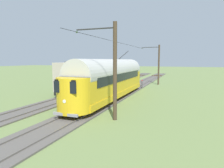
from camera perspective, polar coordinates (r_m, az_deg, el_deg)
name	(u,v)px	position (r m, az deg, el deg)	size (l,w,h in m)	color
ground_plane	(102,94)	(25.18, -2.75, -2.77)	(220.00, 220.00, 0.00)	olive
track_streetcar_siding	(121,94)	(24.65, 2.44, -2.85)	(2.80, 80.00, 0.18)	#56514C
track_adjacent_siding	(87,92)	(26.44, -7.05, -2.23)	(2.80, 80.00, 0.18)	#56514C
vintage_streetcar	(112,78)	(21.54, -0.07, 1.68)	(2.65, 17.83, 5.28)	gold
boxcar_adjacent	(94,75)	(27.94, -5.22, 2.64)	(2.96, 14.39, 3.85)	#B2A893
catenary_pole_foreground	(158,64)	(35.07, 13.05, 5.64)	(3.18, 0.28, 6.78)	#423323
catenary_pole_mid_near	(114,69)	(13.80, 0.47, 4.19)	(3.18, 0.28, 6.78)	#423323
overhead_wire_run	(125,44)	(25.79, 3.82, 11.36)	(2.97, 25.81, 0.18)	black
switch_stand	(142,84)	(29.88, 8.52, 0.04)	(0.50, 0.30, 1.24)	black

